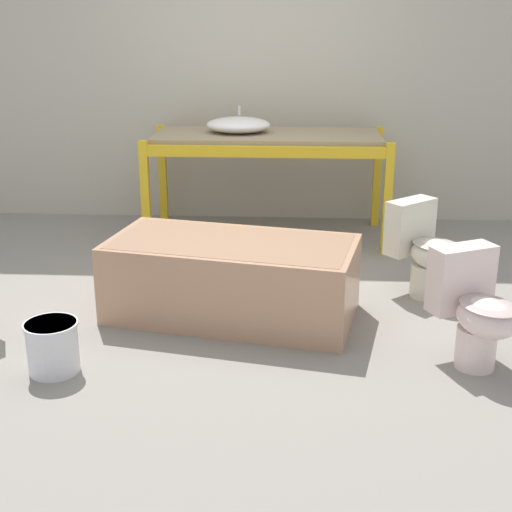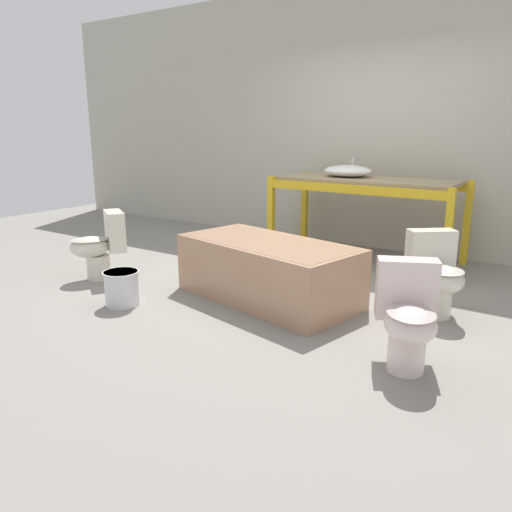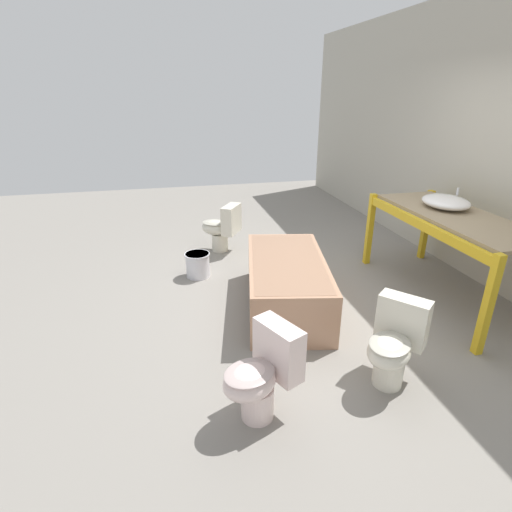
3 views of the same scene
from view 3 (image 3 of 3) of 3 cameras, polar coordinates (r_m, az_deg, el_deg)
The scene contains 8 objects.
ground_plane at distance 4.47m, azimuth 11.44°, elevation -6.27°, with size 12.00×12.00×0.00m, color gray.
shelving_rack at distance 4.68m, azimuth 26.64°, elevation 3.87°, with size 2.09×0.89×0.93m.
sink_basin at distance 4.84m, azimuth 25.48°, elevation 7.00°, with size 0.56×0.46×0.21m.
bathtub_main at distance 4.16m, azimuth 4.41°, elevation -3.42°, with size 1.73×1.09×0.52m.
toilet_near at distance 5.61m, azimuth -4.90°, elevation 4.11°, with size 0.57×0.62×0.68m.
toilet_far at distance 3.26m, azimuth 19.09°, elevation -11.74°, with size 0.60×0.62×0.68m.
toilet_extra at distance 2.82m, azimuth 0.84°, elevation -16.44°, with size 0.53×0.62×0.68m.
bucket_white at distance 4.92m, azimuth -8.33°, elevation -1.18°, with size 0.31×0.31×0.30m.
Camera 3 is at (3.53, -1.73, 2.12)m, focal length 28.00 mm.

